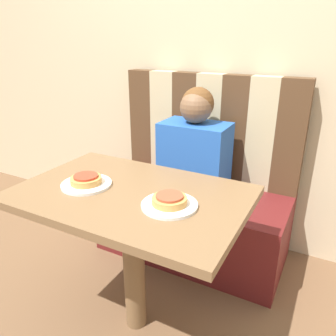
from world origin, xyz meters
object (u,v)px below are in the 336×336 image
(plate_left, at_px, (86,184))
(plate_right, at_px, (169,205))
(pizza_right, at_px, (169,200))
(pizza_left, at_px, (86,179))
(person, at_px, (195,146))

(plate_left, xyz_separation_m, plate_right, (0.41, 0.00, 0.00))
(plate_left, height_order, pizza_right, pizza_right)
(pizza_left, bearing_deg, plate_left, 0.00)
(plate_right, xyz_separation_m, pizza_left, (-0.41, 0.00, 0.02))
(plate_left, distance_m, pizza_right, 0.41)
(pizza_left, bearing_deg, person, 74.01)
(person, relative_size, pizza_right, 4.64)
(person, distance_m, pizza_right, 0.74)
(plate_left, xyz_separation_m, pizza_left, (-0.00, 0.00, 0.02))
(plate_left, bearing_deg, person, 74.01)
(pizza_left, distance_m, pizza_right, 0.41)
(plate_right, xyz_separation_m, pizza_right, (0.00, 0.00, 0.02))
(plate_left, relative_size, plate_right, 1.00)
(person, xyz_separation_m, pizza_right, (0.20, -0.71, 0.02))
(pizza_left, xyz_separation_m, pizza_right, (0.41, 0.00, 0.00))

